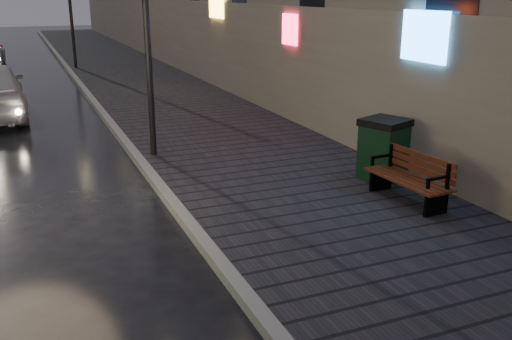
{
  "coord_description": "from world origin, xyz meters",
  "views": [
    {
      "loc": [
        -0.72,
        -5.98,
        3.58
      ],
      "look_at": [
        2.62,
        2.01,
        0.85
      ],
      "focal_mm": 40.0,
      "sensor_mm": 36.0,
      "label": 1
    }
  ],
  "objects": [
    {
      "name": "curb",
      "position": [
        1.5,
        21.0,
        0.07
      ],
      "size": [
        0.2,
        58.0,
        0.15
      ],
      "primitive_type": "cube",
      "color": "slate",
      "rests_on": "ground"
    },
    {
      "name": "trash_bin",
      "position": [
        5.49,
        2.65,
        0.74
      ],
      "size": [
        0.98,
        0.98,
        1.16
      ],
      "rotation": [
        0.0,
        0.0,
        0.37
      ],
      "color": "black",
      "rests_on": "sidewalk"
    },
    {
      "name": "sidewalk",
      "position": [
        3.9,
        21.0,
        0.07
      ],
      "size": [
        4.6,
        58.0,
        0.15
      ],
      "primitive_type": "cube",
      "color": "black",
      "rests_on": "ground"
    },
    {
      "name": "bench",
      "position": [
        5.22,
        1.44,
        0.57
      ],
      "size": [
        0.69,
        1.7,
        0.85
      ],
      "rotation": [
        0.0,
        0.0,
        0.08
      ],
      "color": "black",
      "rests_on": "sidewalk"
    },
    {
      "name": "ground",
      "position": [
        0.0,
        0.0,
        0.0
      ],
      "size": [
        120.0,
        120.0,
        0.0
      ],
      "primitive_type": "plane",
      "color": "black",
      "rests_on": "ground"
    }
  ]
}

